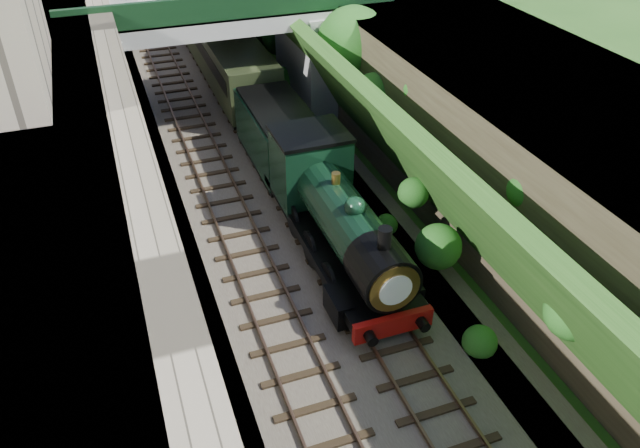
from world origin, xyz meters
The scene contains 12 objects.
trackbed centered at (0.00, 20.00, 0.10)m, with size 10.00×90.00×0.20m, color #473F38.
retaining_wall centered at (-5.50, 20.00, 3.50)m, with size 1.00×90.00×7.00m, color #756B56.
street_plateau_left centered at (-9.00, 20.00, 3.50)m, with size 6.00×90.00×7.00m, color #262628.
street_plateau_right centered at (9.50, 20.00, 3.12)m, with size 8.00×90.00×6.25m, color #262628.
embankment_slope centered at (4.98, 20.15, 2.73)m, with size 4.41×90.00×6.36m.
track_left centered at (-2.00, 20.00, 0.25)m, with size 2.50×90.00×0.20m.
track_right centered at (1.20, 20.00, 0.25)m, with size 2.50×90.00×0.20m.
road_bridge centered at (0.94, 24.00, 4.08)m, with size 16.00×6.40×7.25m.
tree centered at (5.91, 19.89, 4.65)m, with size 3.60×3.80×6.60m.
locomotive centered at (1.20, 9.92, 1.89)m, with size 3.10×10.22×3.83m.
tender centered at (1.20, 17.28, 1.62)m, with size 2.70×6.00×3.05m.
coach_front centered at (1.20, 29.88, 2.05)m, with size 2.90×18.00×3.70m.
Camera 1 is at (-5.85, -7.74, 14.72)m, focal length 35.00 mm.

